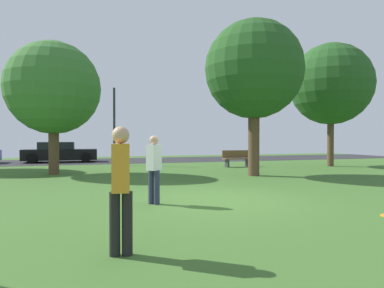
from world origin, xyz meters
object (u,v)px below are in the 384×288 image
(oak_tree_right, at_px, (331,84))
(park_bench, at_px, (237,158))
(maple_tree_near, at_px, (254,70))
(person_bystander, at_px, (121,184))
(parked_car_black, at_px, (60,153))
(street_lamp_post, at_px, (114,126))
(person_catcher, at_px, (154,167))
(oak_tree_left, at_px, (53,88))

(oak_tree_right, relative_size, park_bench, 4.27)
(oak_tree_right, xyz_separation_m, maple_tree_near, (-6.38, -3.04, -0.19))
(maple_tree_near, relative_size, person_bystander, 3.81)
(parked_car_black, distance_m, street_lamp_post, 5.14)
(parked_car_black, bearing_deg, street_lamp_post, -48.45)
(oak_tree_right, bearing_deg, parked_car_black, 150.98)
(park_bench, xyz_separation_m, street_lamp_post, (-6.27, 3.33, 1.79))
(maple_tree_near, bearing_deg, parked_car_black, 126.58)
(oak_tree_right, height_order, street_lamp_post, oak_tree_right)
(person_catcher, relative_size, park_bench, 1.00)
(street_lamp_post, bearing_deg, oak_tree_left, -123.03)
(person_catcher, bearing_deg, maple_tree_near, -178.47)
(street_lamp_post, bearing_deg, oak_tree_right, -21.45)
(maple_tree_near, distance_m, park_bench, 5.87)
(oak_tree_left, height_order, parked_car_black, oak_tree_left)
(maple_tree_near, height_order, street_lamp_post, maple_tree_near)
(parked_car_black, bearing_deg, maple_tree_near, -53.42)
(oak_tree_right, height_order, maple_tree_near, oak_tree_right)
(oak_tree_left, relative_size, oak_tree_right, 0.84)
(oak_tree_left, height_order, oak_tree_right, oak_tree_right)
(parked_car_black, bearing_deg, person_catcher, -78.74)
(oak_tree_left, height_order, person_bystander, oak_tree_left)
(park_bench, bearing_deg, maple_tree_near, 74.12)
(oak_tree_left, bearing_deg, maple_tree_near, -21.12)
(oak_tree_left, bearing_deg, person_catcher, -70.11)
(person_bystander, bearing_deg, parked_car_black, 14.11)
(person_bystander, distance_m, parked_car_black, 19.36)
(oak_tree_right, xyz_separation_m, person_bystander, (-12.58, -11.10, -3.63))
(street_lamp_post, bearing_deg, person_catcher, -90.27)
(oak_tree_right, bearing_deg, park_bench, 167.27)
(oak_tree_right, distance_m, person_catcher, 14.39)
(maple_tree_near, distance_m, person_catcher, 7.83)
(person_catcher, distance_m, park_bench, 11.00)
(parked_car_black, distance_m, park_bench, 11.79)
(parked_car_black, relative_size, street_lamp_post, 1.02)
(person_catcher, height_order, park_bench, person_catcher)
(oak_tree_right, xyz_separation_m, street_lamp_post, (-11.45, 4.50, -2.31))
(person_catcher, xyz_separation_m, street_lamp_post, (0.06, 12.31, 1.37))
(maple_tree_near, bearing_deg, oak_tree_left, 158.88)
(street_lamp_post, bearing_deg, parked_car_black, 131.55)
(parked_car_black, height_order, park_bench, parked_car_black)
(parked_car_black, xyz_separation_m, park_bench, (9.50, -6.97, -0.15))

